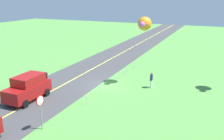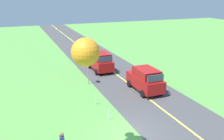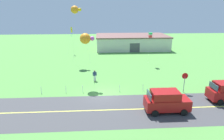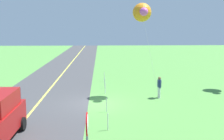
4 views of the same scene
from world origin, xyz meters
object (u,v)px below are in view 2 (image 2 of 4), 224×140
(kite_red_low, at_px, (85,52))
(car_parked_east_near, at_px, (100,61))
(stop_sign, at_px, (88,67))
(car_suv_foreground, at_px, (145,79))

(kite_red_low, bearing_deg, car_parked_east_near, -21.17)
(car_parked_east_near, xyz_separation_m, kite_red_low, (-16.06, 6.22, 5.16))
(car_parked_east_near, relative_size, stop_sign, 1.72)
(car_parked_east_near, distance_m, stop_sign, 4.77)
(stop_sign, xyz_separation_m, kite_red_low, (-12.14, 3.56, 4.52))
(stop_sign, height_order, kite_red_low, kite_red_low)
(car_parked_east_near, distance_m, kite_red_low, 17.98)
(kite_red_low, bearing_deg, stop_sign, -16.36)
(car_suv_foreground, height_order, kite_red_low, kite_red_low)
(stop_sign, distance_m, kite_red_low, 13.44)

